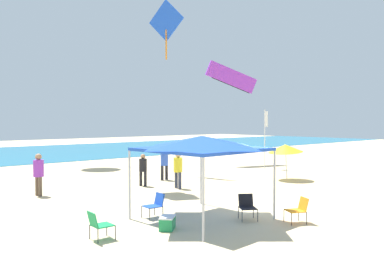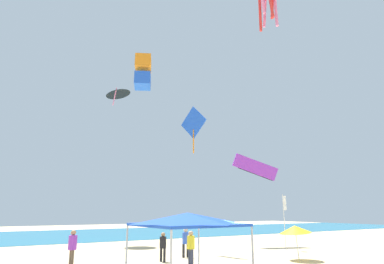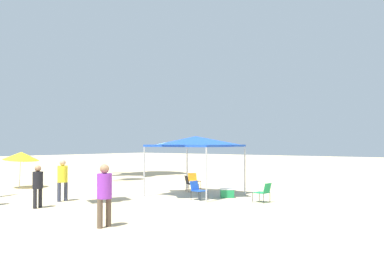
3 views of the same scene
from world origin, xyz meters
The scene contains 12 objects.
ocean_strip centered at (0.00, 31.85, 0.01)m, with size 120.00×22.17×0.02m, color teal.
canopy_tent centered at (-2.78, 0.30, 2.53)m, with size 3.68×3.66×2.80m.
beach_umbrella centered at (6.74, 3.63, 1.76)m, with size 1.92×1.89×2.07m.
banner_flag centered at (10.06, 7.61, 2.44)m, with size 0.36×0.06×4.08m.
person_kite_handler centered at (-0.44, 7.14, 0.95)m, with size 0.39×0.42×1.63m.
person_watching_sky centered at (0.43, 5.42, 1.04)m, with size 0.42×0.47×1.77m.
person_beachcomber centered at (1.59, 8.01, 1.04)m, with size 0.48×0.42×1.78m.
person_far_stroller centered at (-5.34, 8.05, 1.09)m, with size 0.44×0.50×1.86m.
kite_box_orange centered at (-1.19, 9.34, 12.40)m, with size 1.52×1.57×2.45m.
kite_delta_black centered at (0.74, 20.90, 14.91)m, with size 3.56×3.55×2.33m.
kite_parafoil_purple centered at (10.72, 11.39, 6.64)m, with size 3.74×2.26×2.49m.
kite_diamond_blue centered at (3.74, 10.59, 9.53)m, with size 0.84×2.56×3.81m.
Camera 2 is at (-9.37, -11.02, 2.88)m, focal length 30.85 mm.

